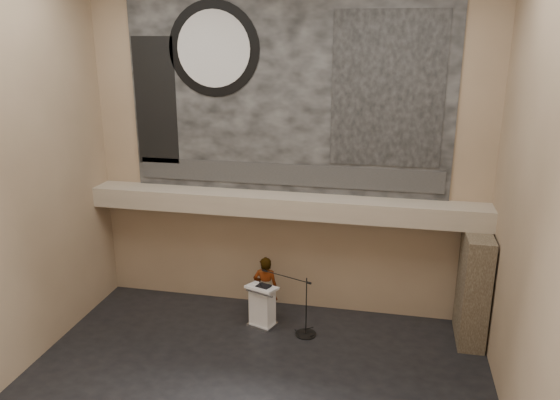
# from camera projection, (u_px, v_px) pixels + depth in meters

# --- Properties ---
(floor) EXTENTS (10.00, 10.00, 0.00)m
(floor) POSITION_uv_depth(u_px,v_px,m) (248.00, 394.00, 11.15)
(floor) COLOR black
(floor) RESTS_ON ground
(wall_back) EXTENTS (10.00, 0.02, 8.50)m
(wall_back) POSITION_uv_depth(u_px,v_px,m) (287.00, 151.00, 13.64)
(wall_back) COLOR #8A7257
(wall_back) RESTS_ON floor
(wall_front) EXTENTS (10.00, 0.02, 8.50)m
(wall_front) POSITION_uv_depth(u_px,v_px,m) (149.00, 295.00, 6.16)
(wall_front) COLOR #8A7257
(wall_front) RESTS_ON floor
(wall_left) EXTENTS (0.02, 8.00, 8.50)m
(wall_left) POSITION_uv_depth(u_px,v_px,m) (2.00, 181.00, 10.88)
(wall_left) COLOR #8A7257
(wall_left) RESTS_ON floor
(wall_right) EXTENTS (0.02, 8.00, 8.50)m
(wall_right) POSITION_uv_depth(u_px,v_px,m) (539.00, 214.00, 8.92)
(wall_right) COLOR #8A7257
(wall_right) RESTS_ON floor
(soffit) EXTENTS (10.00, 0.80, 0.50)m
(soffit) POSITION_uv_depth(u_px,v_px,m) (283.00, 205.00, 13.65)
(soffit) COLOR gray
(soffit) RESTS_ON wall_back
(sprinkler_left) EXTENTS (0.04, 0.04, 0.06)m
(sprinkler_left) POSITION_uv_depth(u_px,v_px,m) (222.00, 212.00, 14.00)
(sprinkler_left) COLOR #B2893D
(sprinkler_left) RESTS_ON soffit
(sprinkler_right) EXTENTS (0.04, 0.04, 0.06)m
(sprinkler_right) POSITION_uv_depth(u_px,v_px,m) (359.00, 221.00, 13.31)
(sprinkler_right) COLOR #B2893D
(sprinkler_right) RESTS_ON soffit
(banner) EXTENTS (8.00, 0.05, 5.00)m
(banner) POSITION_uv_depth(u_px,v_px,m) (287.00, 92.00, 13.18)
(banner) COLOR black
(banner) RESTS_ON wall_back
(banner_text_strip) EXTENTS (7.76, 0.02, 0.55)m
(banner_text_strip) POSITION_uv_depth(u_px,v_px,m) (286.00, 175.00, 13.75)
(banner_text_strip) COLOR #2A2A2A
(banner_text_strip) RESTS_ON banner
(banner_clock_rim) EXTENTS (2.30, 0.02, 2.30)m
(banner_clock_rim) POSITION_uv_depth(u_px,v_px,m) (214.00, 49.00, 13.21)
(banner_clock_rim) COLOR black
(banner_clock_rim) RESTS_ON banner
(banner_clock_face) EXTENTS (1.84, 0.02, 1.84)m
(banner_clock_face) POSITION_uv_depth(u_px,v_px,m) (213.00, 49.00, 13.19)
(banner_clock_face) COLOR silver
(banner_clock_face) RESTS_ON banner
(banner_building_print) EXTENTS (2.60, 0.02, 3.60)m
(banner_building_print) POSITION_uv_depth(u_px,v_px,m) (388.00, 90.00, 12.65)
(banner_building_print) COLOR black
(banner_building_print) RESTS_ON banner
(banner_brick_print) EXTENTS (1.10, 0.02, 3.20)m
(banner_brick_print) POSITION_uv_depth(u_px,v_px,m) (156.00, 101.00, 13.90)
(banner_brick_print) COLOR black
(banner_brick_print) RESTS_ON banner
(stone_pier) EXTENTS (0.60, 1.40, 2.70)m
(stone_pier) POSITION_uv_depth(u_px,v_px,m) (473.00, 288.00, 12.79)
(stone_pier) COLOR #413528
(stone_pier) RESTS_ON floor
(lectern) EXTENTS (0.85, 0.72, 1.13)m
(lectern) POSITION_uv_depth(u_px,v_px,m) (262.00, 306.00, 13.60)
(lectern) COLOR silver
(lectern) RESTS_ON floor
(binder) EXTENTS (0.40, 0.35, 0.04)m
(binder) POSITION_uv_depth(u_px,v_px,m) (264.00, 286.00, 13.40)
(binder) COLOR black
(binder) RESTS_ON lectern
(papers) EXTENTS (0.19, 0.26, 0.00)m
(papers) POSITION_uv_depth(u_px,v_px,m) (255.00, 286.00, 13.43)
(papers) COLOR white
(papers) RESTS_ON lectern
(speaker_person) EXTENTS (0.65, 0.45, 1.71)m
(speaker_person) POSITION_uv_depth(u_px,v_px,m) (266.00, 288.00, 13.88)
(speaker_person) COLOR silver
(speaker_person) RESTS_ON floor
(mic_stand) EXTENTS (1.46, 0.73, 1.52)m
(mic_stand) POSITION_uv_depth(u_px,v_px,m) (304.00, 326.00, 13.32)
(mic_stand) COLOR black
(mic_stand) RESTS_ON floor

